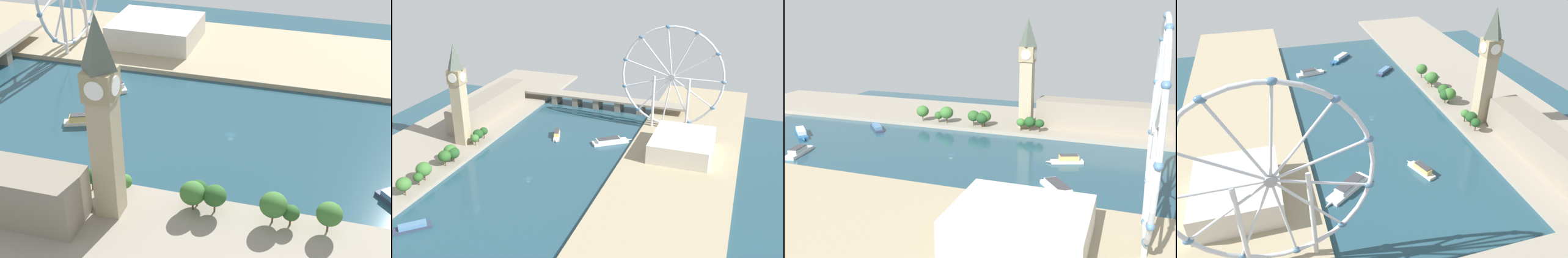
{
  "view_description": "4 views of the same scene",
  "coord_description": "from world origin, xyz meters",
  "views": [
    {
      "loc": [
        -257.77,
        -53.86,
        161.07
      ],
      "look_at": [
        -22.67,
        12.8,
        14.53
      ],
      "focal_mm": 54.0,
      "sensor_mm": 36.0,
      "label": 1
    },
    {
      "loc": [
        147.18,
        -276.41,
        171.61
      ],
      "look_at": [
        22.46,
        71.69,
        15.4
      ],
      "focal_mm": 42.71,
      "sensor_mm": 36.0,
      "label": 2
    },
    {
      "loc": [
        271.32,
        118.78,
        101.19
      ],
      "look_at": [
        -19.4,
        14.8,
        14.93
      ],
      "focal_mm": 41.09,
      "sensor_mm": 36.0,
      "label": 3
    },
    {
      "loc": [
        78.13,
        260.5,
        155.21
      ],
      "look_at": [
        10.31,
        36.59,
        11.76
      ],
      "focal_mm": 35.18,
      "sensor_mm": 36.0,
      "label": 4
    }
  ],
  "objects": [
    {
      "name": "clock_tower",
      "position": [
        -78.69,
        33.8,
        48.59
      ],
      "size": [
        12.63,
        12.63,
        87.86
      ],
      "color": "tan",
      "rests_on": "riverbank_left"
    },
    {
      "name": "parliament_block",
      "position": [
        -91.19,
        98.01,
        14.32
      ],
      "size": [
        22.0,
        112.42,
        22.65
      ],
      "primitive_type": "cube",
      "color": "gray",
      "rests_on": "riverbank_left"
    },
    {
      "name": "ferris_wheel",
      "position": [
        82.75,
        127.11,
        51.57
      ],
      "size": [
        93.97,
        3.2,
        95.63
      ],
      "color": "silver",
      "rests_on": "riverbank_right"
    },
    {
      "name": "tour_boat_1",
      "position": [
        -3.52,
        -131.41,
        2.17
      ],
      "size": [
        27.8,
        29.33,
        5.2
      ],
      "rotation": [
        0.0,
        0.0,
        0.82
      ],
      "color": "#235684",
      "rests_on": "ground_plane"
    },
    {
      "name": "tour_boat_4",
      "position": [
        34.44,
        -100.79,
        2.18
      ],
      "size": [
        31.79,
        12.38,
        5.52
      ],
      "rotation": [
        0.0,
        0.0,
        3.33
      ],
      "color": "white",
      "rests_on": "ground_plane"
    },
    {
      "name": "riverbank_left",
      "position": [
        -103.89,
        0.0,
        1.5
      ],
      "size": [
        90.0,
        520.0,
        3.0
      ],
      "primitive_type": "cube",
      "color": "gray",
      "rests_on": "ground_plane"
    },
    {
      "name": "tour_boat_2",
      "position": [
        39.38,
        82.37,
        2.1
      ],
      "size": [
        33.36,
        26.5,
        5.0
      ],
      "rotation": [
        0.0,
        0.0,
        0.63
      ],
      "color": "white",
      "rests_on": "ground_plane"
    },
    {
      "name": "tour_boat_0",
      "position": [
        -10.4,
        79.11,
        2.35
      ],
      "size": [
        12.37,
        24.56,
        5.78
      ],
      "rotation": [
        0.0,
        0.0,
        5.07
      ],
      "color": "beige",
      "rests_on": "ground_plane"
    },
    {
      "name": "tour_boat_3",
      "position": [
        -39.38,
        -84.42,
        1.79
      ],
      "size": [
        24.05,
        23.17,
        4.24
      ],
      "rotation": [
        0.0,
        0.0,
        3.9
      ],
      "color": "#2D384C",
      "rests_on": "ground_plane"
    },
    {
      "name": "riverside_hall",
      "position": [
        103.25,
        76.9,
        10.86
      ],
      "size": [
        48.17,
        57.78,
        15.72
      ],
      "primitive_type": "cube",
      "color": "beige",
      "rests_on": "riverbank_right"
    },
    {
      "name": "riverbank_right",
      "position": [
        103.89,
        0.0,
        1.5
      ],
      "size": [
        90.0,
        520.0,
        3.0
      ],
      "primitive_type": "cube",
      "color": "tan",
      "rests_on": "ground_plane"
    },
    {
      "name": "ground_plane",
      "position": [
        0.0,
        0.0,
        0.0
      ],
      "size": [
        377.78,
        377.78,
        0.0
      ],
      "primitive_type": "plane",
      "color": "#234756"
    },
    {
      "name": "tree_row_embankment",
      "position": [
        -67.35,
        -9.77,
        11.26
      ],
      "size": [
        13.63,
        112.14,
        14.38
      ],
      "color": "#513823",
      "rests_on": "riverbank_left"
    }
  ]
}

